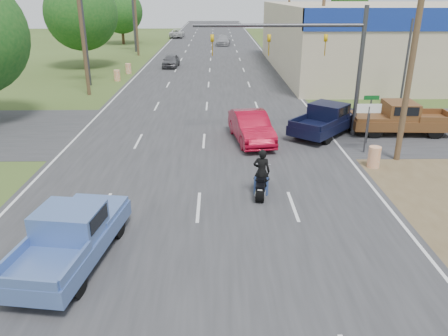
{
  "coord_description": "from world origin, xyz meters",
  "views": [
    {
      "loc": [
        0.72,
        -6.82,
        7.53
      ],
      "look_at": [
        0.98,
        8.75,
        1.3
      ],
      "focal_mm": 35.0,
      "sensor_mm": 36.0,
      "label": 1
    }
  ],
  "objects_px": {
    "distant_car_white": "(177,34)",
    "red_convertible": "(251,127)",
    "blue_pickup": "(72,234)",
    "motorcycle": "(261,185)",
    "distant_car_silver": "(223,40)",
    "navy_pickup": "(328,119)",
    "distant_car_grey": "(171,61)",
    "rider": "(261,174)",
    "brown_pickup": "(398,118)"
  },
  "relations": [
    {
      "from": "navy_pickup",
      "to": "distant_car_white",
      "type": "bearing_deg",
      "value": 143.76
    },
    {
      "from": "distant_car_silver",
      "to": "distant_car_white",
      "type": "distance_m",
      "value": 14.98
    },
    {
      "from": "navy_pickup",
      "to": "distant_car_silver",
      "type": "distance_m",
      "value": 47.4
    },
    {
      "from": "navy_pickup",
      "to": "brown_pickup",
      "type": "distance_m",
      "value": 4.03
    },
    {
      "from": "brown_pickup",
      "to": "motorcycle",
      "type": "bearing_deg",
      "value": 136.36
    },
    {
      "from": "red_convertible",
      "to": "blue_pickup",
      "type": "distance_m",
      "value": 12.9
    },
    {
      "from": "motorcycle",
      "to": "rider",
      "type": "distance_m",
      "value": 0.45
    },
    {
      "from": "distant_car_white",
      "to": "red_convertible",
      "type": "bearing_deg",
      "value": 99.93
    },
    {
      "from": "rider",
      "to": "navy_pickup",
      "type": "distance_m",
      "value": 9.43
    },
    {
      "from": "rider",
      "to": "distant_car_grey",
      "type": "bearing_deg",
      "value": -69.35
    },
    {
      "from": "rider",
      "to": "brown_pickup",
      "type": "distance_m",
      "value": 11.9
    },
    {
      "from": "brown_pickup",
      "to": "distant_car_silver",
      "type": "xyz_separation_m",
      "value": [
        -9.31,
        47.15,
        -0.18
      ]
    },
    {
      "from": "motorcycle",
      "to": "distant_car_silver",
      "type": "bearing_deg",
      "value": 99.78
    },
    {
      "from": "red_convertible",
      "to": "blue_pickup",
      "type": "bearing_deg",
      "value": -127.67
    },
    {
      "from": "distant_car_grey",
      "to": "navy_pickup",
      "type": "bearing_deg",
      "value": -62.74
    },
    {
      "from": "brown_pickup",
      "to": "distant_car_silver",
      "type": "height_order",
      "value": "brown_pickup"
    },
    {
      "from": "brown_pickup",
      "to": "blue_pickup",
      "type": "bearing_deg",
      "value": 133.33
    },
    {
      "from": "navy_pickup",
      "to": "distant_car_silver",
      "type": "bearing_deg",
      "value": 137.31
    },
    {
      "from": "distant_car_grey",
      "to": "distant_car_white",
      "type": "bearing_deg",
      "value": 96.29
    },
    {
      "from": "red_convertible",
      "to": "brown_pickup",
      "type": "relative_size",
      "value": 0.86
    },
    {
      "from": "rider",
      "to": "distant_car_silver",
      "type": "xyz_separation_m",
      "value": [
        -0.67,
        55.32,
        -0.17
      ]
    },
    {
      "from": "red_convertible",
      "to": "motorcycle",
      "type": "relative_size",
      "value": 2.29
    },
    {
      "from": "distant_car_silver",
      "to": "blue_pickup",
      "type": "bearing_deg",
      "value": -90.34
    },
    {
      "from": "blue_pickup",
      "to": "distant_car_grey",
      "type": "distance_m",
      "value": 37.44
    },
    {
      "from": "navy_pickup",
      "to": "distant_car_silver",
      "type": "xyz_separation_m",
      "value": [
        -5.28,
        47.1,
        -0.15
      ]
    },
    {
      "from": "motorcycle",
      "to": "rider",
      "type": "relative_size",
      "value": 1.15
    },
    {
      "from": "navy_pickup",
      "to": "distant_car_grey",
      "type": "distance_m",
      "value": 27.26
    },
    {
      "from": "distant_car_white",
      "to": "distant_car_grey",
      "type": "bearing_deg",
      "value": 95.12
    },
    {
      "from": "blue_pickup",
      "to": "distant_car_silver",
      "type": "xyz_separation_m",
      "value": [
        5.44,
        59.76,
        -0.11
      ]
    },
    {
      "from": "distant_car_grey",
      "to": "distant_car_silver",
      "type": "height_order",
      "value": "distant_car_silver"
    },
    {
      "from": "rider",
      "to": "brown_pickup",
      "type": "xyz_separation_m",
      "value": [
        8.65,
        8.18,
        0.01
      ]
    },
    {
      "from": "rider",
      "to": "distant_car_grey",
      "type": "relative_size",
      "value": 0.46
    },
    {
      "from": "navy_pickup",
      "to": "distant_car_grey",
      "type": "xyz_separation_m",
      "value": [
        -11.36,
        24.78,
        -0.21
      ]
    },
    {
      "from": "rider",
      "to": "distant_car_silver",
      "type": "height_order",
      "value": "rider"
    },
    {
      "from": "motorcycle",
      "to": "distant_car_grey",
      "type": "xyz_separation_m",
      "value": [
        -6.74,
        33.05,
        0.21
      ]
    },
    {
      "from": "brown_pickup",
      "to": "rider",
      "type": "bearing_deg",
      "value": 136.21
    },
    {
      "from": "brown_pickup",
      "to": "distant_car_grey",
      "type": "distance_m",
      "value": 29.21
    },
    {
      "from": "red_convertible",
      "to": "blue_pickup",
      "type": "relative_size",
      "value": 0.91
    },
    {
      "from": "red_convertible",
      "to": "distant_car_silver",
      "type": "xyz_separation_m",
      "value": [
        -0.77,
        48.46,
        -0.05
      ]
    },
    {
      "from": "distant_car_grey",
      "to": "distant_car_white",
      "type": "xyz_separation_m",
      "value": [
        -2.22,
        34.79,
        0.05
      ]
    },
    {
      "from": "red_convertible",
      "to": "blue_pickup",
      "type": "height_order",
      "value": "blue_pickup"
    },
    {
      "from": "red_convertible",
      "to": "brown_pickup",
      "type": "bearing_deg",
      "value": -0.18
    },
    {
      "from": "rider",
      "to": "distant_car_white",
      "type": "relative_size",
      "value": 0.35
    },
    {
      "from": "navy_pickup",
      "to": "brown_pickup",
      "type": "bearing_deg",
      "value": 40.26
    },
    {
      "from": "blue_pickup",
      "to": "navy_pickup",
      "type": "distance_m",
      "value": 16.59
    },
    {
      "from": "red_convertible",
      "to": "navy_pickup",
      "type": "xyz_separation_m",
      "value": [
        4.51,
        1.35,
        0.09
      ]
    },
    {
      "from": "navy_pickup",
      "to": "distant_car_silver",
      "type": "height_order",
      "value": "navy_pickup"
    },
    {
      "from": "motorcycle",
      "to": "blue_pickup",
      "type": "xyz_separation_m",
      "value": [
        -6.1,
        -4.38,
        0.38
      ]
    },
    {
      "from": "red_convertible",
      "to": "distant_car_white",
      "type": "height_order",
      "value": "red_convertible"
    },
    {
      "from": "distant_car_grey",
      "to": "red_convertible",
      "type": "bearing_deg",
      "value": -72.68
    }
  ]
}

